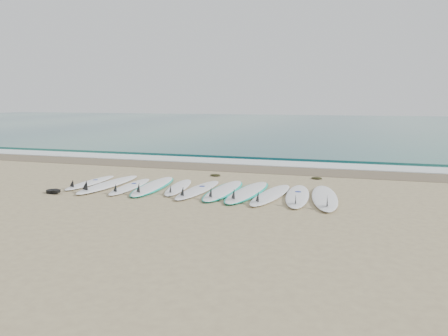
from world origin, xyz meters
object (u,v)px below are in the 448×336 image
(surfboard_0, at_px, (90,183))
(leash_coil, at_px, (54,191))
(surfboard_10, at_px, (325,197))
(surfboard_5, at_px, (197,190))

(surfboard_0, distance_m, leash_coil, 1.31)
(surfboard_10, bearing_deg, surfboard_5, 173.29)
(surfboard_5, bearing_deg, surfboard_10, 3.03)
(surfboard_0, height_order, surfboard_10, surfboard_10)
(surfboard_10, distance_m, leash_coil, 6.84)
(surfboard_10, xyz_separation_m, leash_coil, (-6.72, -1.28, -0.02))
(surfboard_5, bearing_deg, surfboard_0, -178.55)
(surfboard_5, height_order, surfboard_10, surfboard_10)
(surfboard_0, xyz_separation_m, surfboard_5, (3.29, -0.06, 0.01))
(surfboard_5, bearing_deg, leash_coil, -157.87)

